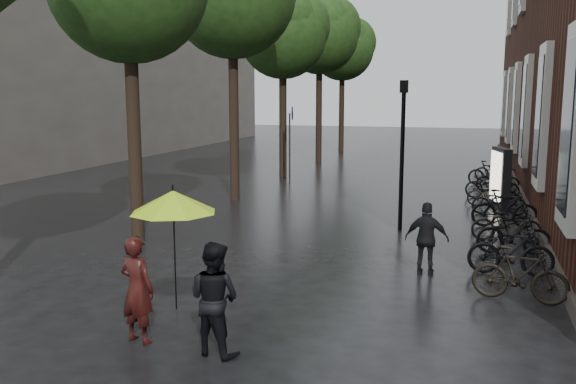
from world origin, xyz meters
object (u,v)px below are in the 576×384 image
at_px(pedestrian_walking, 427,239).
at_px(ad_lightbox, 500,178).
at_px(person_burgundy, 137,289).
at_px(lamp_post, 402,140).
at_px(parked_bicycles, 500,200).
at_px(person_black, 214,298).

height_order(pedestrian_walking, ad_lightbox, ad_lightbox).
height_order(person_burgundy, ad_lightbox, ad_lightbox).
xyz_separation_m(person_burgundy, lamp_post, (2.80, 8.55, 1.58)).
bearing_deg(person_burgundy, parked_bicycles, -102.97).
relative_size(person_black, lamp_post, 0.41).
distance_m(person_burgundy, lamp_post, 9.13).
bearing_deg(person_black, parked_bicycles, -96.98).
xyz_separation_m(person_burgundy, ad_lightbox, (5.44, 12.59, 0.16)).
bearing_deg(person_black, pedestrian_walking, -105.35).
bearing_deg(parked_bicycles, person_burgundy, -115.54).
bearing_deg(lamp_post, parked_bicycles, 46.64).
bearing_deg(person_black, person_burgundy, 10.80).
distance_m(pedestrian_walking, parked_bicycles, 6.89).
distance_m(person_black, parked_bicycles, 12.09).
bearing_deg(person_black, ad_lightbox, -95.22).
xyz_separation_m(ad_lightbox, lamp_post, (-2.63, -4.04, 1.42)).
xyz_separation_m(person_burgundy, person_black, (1.23, -0.05, 0.01)).
relative_size(person_black, parked_bicycles, 0.10).
bearing_deg(parked_bicycles, lamp_post, -133.36).
height_order(parked_bicycles, ad_lightbox, ad_lightbox).
height_order(person_black, ad_lightbox, ad_lightbox).
xyz_separation_m(parked_bicycles, ad_lightbox, (0.04, 1.30, 0.49)).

